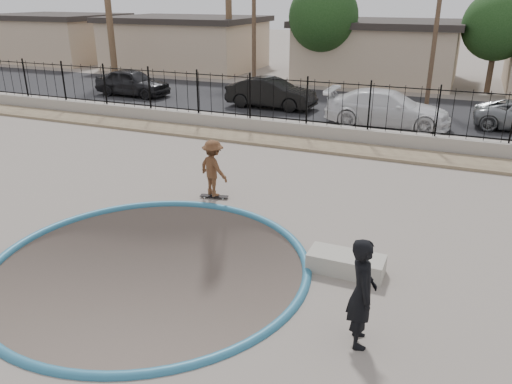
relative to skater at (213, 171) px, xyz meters
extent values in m
cube|color=slate|center=(0.48, 9.00, -1.92)|extent=(120.00, 120.00, 2.20)
torus|color=#296787|center=(0.48, -4.00, -0.82)|extent=(7.04, 7.04, 0.20)
cube|color=#948161|center=(0.48, 6.20, -0.77)|extent=(42.00, 1.60, 0.11)
cube|color=gray|center=(0.48, 7.30, -0.52)|extent=(42.00, 0.45, 0.60)
cube|color=black|center=(0.48, 7.30, -0.10)|extent=(40.00, 0.04, 0.03)
cube|color=black|center=(0.48, 7.30, 1.48)|extent=(40.00, 0.04, 0.04)
cube|color=black|center=(0.48, 14.00, -0.80)|extent=(90.00, 8.00, 0.04)
cube|color=tan|center=(-27.52, 23.50, 0.93)|extent=(10.00, 8.00, 3.50)
cube|color=#2C2623|center=(-27.52, 23.50, 2.88)|extent=(10.60, 8.60, 0.40)
cube|color=tan|center=(-14.52, 23.50, 0.93)|extent=(11.00, 8.00, 3.50)
cube|color=#2C2623|center=(-14.52, 23.50, 2.88)|extent=(11.60, 8.60, 0.40)
cube|color=tan|center=(0.48, 23.50, 0.93)|extent=(10.00, 8.00, 3.50)
cube|color=#2C2623|center=(0.48, 23.50, 2.88)|extent=(10.60, 8.60, 0.40)
cylinder|color=brown|center=(-9.52, 21.00, 3.68)|extent=(0.44, 0.44, 9.00)
cylinder|color=#473323|center=(-5.52, 16.00, 3.68)|extent=(0.24, 0.24, 9.00)
cylinder|color=#473323|center=(4.48, 16.00, 3.93)|extent=(0.24, 0.24, 9.50)
cylinder|color=#473323|center=(-2.52, 20.00, 0.68)|extent=(0.34, 0.34, 3.00)
sphere|color=#143311|center=(-2.52, 20.00, 3.38)|extent=(4.32, 4.32, 4.32)
cylinder|color=#473323|center=(7.48, 21.00, 0.55)|extent=(0.34, 0.34, 2.75)
sphere|color=#143311|center=(7.48, 21.00, 3.03)|extent=(3.96, 3.96, 3.96)
imported|color=brown|center=(0.00, 0.00, 0.00)|extent=(1.22, 0.99, 1.64)
cube|color=black|center=(0.00, 0.00, -0.76)|extent=(0.84, 0.37, 0.02)
cylinder|color=silver|center=(-0.25, -0.13, -0.79)|extent=(0.06, 0.04, 0.05)
cylinder|color=silver|center=(-0.28, 0.02, -0.79)|extent=(0.06, 0.04, 0.05)
cylinder|color=silver|center=(0.28, -0.02, -0.79)|extent=(0.06, 0.04, 0.05)
cylinder|color=silver|center=(0.25, 0.13, -0.79)|extent=(0.06, 0.04, 0.05)
imported|color=black|center=(5.21, -4.80, 0.15)|extent=(0.66, 0.82, 1.95)
cube|color=#9E9A8C|center=(4.48, -2.59, -0.62)|extent=(1.60, 0.71, 0.40)
imported|color=black|center=(-11.40, 12.00, -0.03)|extent=(4.48, 1.92, 1.51)
imported|color=black|center=(-2.87, 12.00, -0.03)|extent=(4.64, 1.76, 1.51)
imported|color=white|center=(3.24, 10.40, 0.00)|extent=(5.44, 2.23, 1.58)
camera|label=1|loc=(6.30, -11.90, 4.72)|focal=35.00mm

